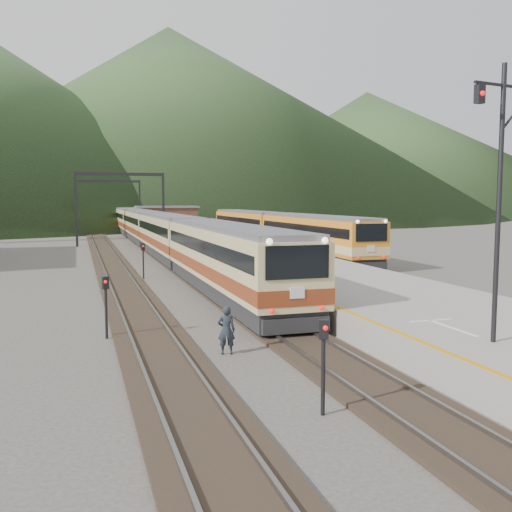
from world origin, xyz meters
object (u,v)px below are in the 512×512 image
object	(u,v)px
worker	(226,330)
signal_mast	(500,176)
main_train	(153,229)
second_train	(276,230)

from	to	relation	value
worker	signal_mast	bearing A→B (deg)	159.15
main_train	second_train	bearing A→B (deg)	-23.66
second_train	signal_mast	bearing A→B (deg)	-100.72
second_train	main_train	bearing A→B (deg)	156.34
worker	second_train	bearing A→B (deg)	-98.44
main_train	worker	bearing A→B (deg)	-93.99
main_train	worker	distance (m)	41.22
second_train	worker	world-z (taller)	second_train
second_train	worker	bearing A→B (deg)	-111.72
main_train	signal_mast	xyz separation A→B (m)	(3.81, -45.63, 3.66)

